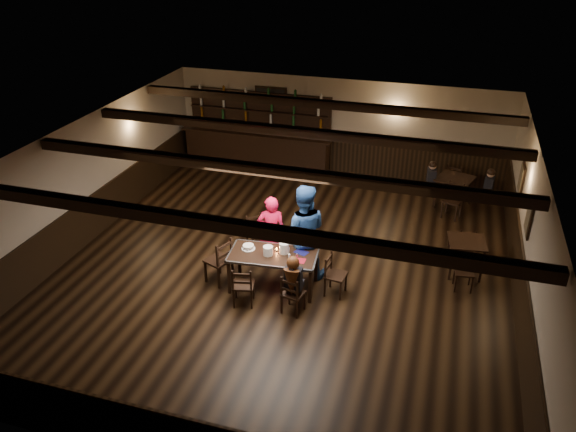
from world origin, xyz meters
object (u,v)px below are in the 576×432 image
(chair_near_right, at_px, (291,292))
(cake, at_px, (248,247))
(dining_table, at_px, (273,257))
(woman_pink, at_px, (271,232))
(man_blue, at_px, (303,232))
(bar_counter, at_px, (258,145))
(chair_near_left, at_px, (243,284))

(chair_near_right, relative_size, cake, 2.98)
(chair_near_right, bearing_deg, dining_table, 129.14)
(dining_table, xyz_separation_m, woman_pink, (-0.28, 0.75, 0.11))
(woman_pink, height_order, man_blue, man_blue)
(chair_near_right, xyz_separation_m, bar_counter, (-2.78, 6.12, 0.26))
(cake, bearing_deg, chair_near_left, -77.93)
(man_blue, relative_size, cake, 7.42)
(chair_near_left, height_order, cake, cake)
(dining_table, height_order, man_blue, man_blue)
(chair_near_right, relative_size, bar_counter, 0.19)
(chair_near_left, distance_m, woman_pink, 1.51)
(woman_pink, relative_size, cake, 5.91)
(dining_table, bearing_deg, woman_pink, 110.44)
(man_blue, height_order, cake, man_blue)
(chair_near_left, relative_size, woman_pink, 0.52)
(cake, xyz_separation_m, bar_counter, (-1.70, 5.38, -0.06))
(chair_near_right, bearing_deg, woman_pink, 120.36)
(chair_near_left, xyz_separation_m, chair_near_right, (0.92, 0.03, -0.02))
(dining_table, xyz_separation_m, chair_near_right, (0.57, -0.70, -0.22))
(woman_pink, bearing_deg, chair_near_right, 104.27)
(chair_near_right, distance_m, man_blue, 1.40)
(dining_table, height_order, chair_near_left, chair_near_left)
(dining_table, bearing_deg, man_blue, 54.98)
(woman_pink, bearing_deg, cake, 55.29)
(dining_table, distance_m, chair_near_left, 0.83)
(dining_table, bearing_deg, chair_near_right, -50.86)
(dining_table, relative_size, cake, 6.59)
(dining_table, relative_size, woman_pink, 1.11)
(chair_near_left, height_order, man_blue, man_blue)
(dining_table, bearing_deg, bar_counter, 112.18)
(chair_near_left, bearing_deg, man_blue, 60.00)
(man_blue, bearing_deg, cake, 16.71)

